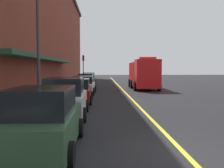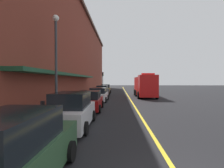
{
  "view_description": "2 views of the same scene",
  "coord_description": "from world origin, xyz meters",
  "px_view_note": "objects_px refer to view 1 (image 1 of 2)",
  "views": [
    {
      "loc": [
        -2.29,
        -6.88,
        2.36
      ],
      "look_at": [
        -1.37,
        15.62,
        0.95
      ],
      "focal_mm": 41.45,
      "sensor_mm": 36.0,
      "label": 1
    },
    {
      "loc": [
        -1.56,
        -3.16,
        2.52
      ],
      "look_at": [
        -2.59,
        23.62,
        1.91
      ],
      "focal_mm": 26.59,
      "sensor_mm": 36.0,
      "label": 2
    }
  ],
  "objects_px": {
    "parked_car_3": "(83,85)",
    "parked_car_5": "(89,79)",
    "fire_truck": "(143,74)",
    "traffic_light_near": "(83,63)",
    "street_lamp_left": "(38,33)",
    "parking_meter_2": "(34,96)",
    "parked_car_4": "(86,82)",
    "parking_meter_3": "(74,80)",
    "parking_meter_0": "(77,78)",
    "parked_car_0": "(43,121)",
    "parked_car_2": "(76,91)",
    "parking_meter_1": "(71,81)",
    "parked_car_1": "(66,99)"
  },
  "relations": [
    {
      "from": "parking_meter_3",
      "to": "traffic_light_near",
      "type": "relative_size",
      "value": 0.31
    },
    {
      "from": "parked_car_0",
      "to": "parked_car_3",
      "type": "distance_m",
      "value": 16.28
    },
    {
      "from": "parked_car_4",
      "to": "street_lamp_left",
      "type": "distance_m",
      "value": 14.81
    },
    {
      "from": "parked_car_4",
      "to": "parked_car_5",
      "type": "relative_size",
      "value": 0.94
    },
    {
      "from": "parked_car_4",
      "to": "parked_car_1",
      "type": "bearing_deg",
      "value": -178.59
    },
    {
      "from": "parked_car_1",
      "to": "parking_meter_2",
      "type": "xyz_separation_m",
      "value": [
        -1.33,
        -0.62,
        0.19
      ]
    },
    {
      "from": "street_lamp_left",
      "to": "parked_car_2",
      "type": "bearing_deg",
      "value": 49.58
    },
    {
      "from": "parked_car_3",
      "to": "parking_meter_3",
      "type": "distance_m",
      "value": 5.11
    },
    {
      "from": "parked_car_5",
      "to": "traffic_light_near",
      "type": "distance_m",
      "value": 7.88
    },
    {
      "from": "parking_meter_3",
      "to": "traffic_light_near",
      "type": "distance_m",
      "value": 14.87
    },
    {
      "from": "parked_car_4",
      "to": "fire_truck",
      "type": "height_order",
      "value": "fire_truck"
    },
    {
      "from": "parked_car_0",
      "to": "traffic_light_near",
      "type": "distance_m",
      "value": 35.99
    },
    {
      "from": "parked_car_0",
      "to": "parking_meter_3",
      "type": "relative_size",
      "value": 3.31
    },
    {
      "from": "parked_car_3",
      "to": "fire_truck",
      "type": "distance_m",
      "value": 8.27
    },
    {
      "from": "parked_car_2",
      "to": "parking_meter_0",
      "type": "height_order",
      "value": "parked_car_2"
    },
    {
      "from": "parked_car_3",
      "to": "parked_car_4",
      "type": "bearing_deg",
      "value": 2.24
    },
    {
      "from": "parking_meter_1",
      "to": "parked_car_3",
      "type": "bearing_deg",
      "value": -61.43
    },
    {
      "from": "traffic_light_near",
      "to": "street_lamp_left",
      "type": "bearing_deg",
      "value": -91.36
    },
    {
      "from": "parked_car_3",
      "to": "parked_car_5",
      "type": "height_order",
      "value": "parked_car_5"
    },
    {
      "from": "parked_car_2",
      "to": "parked_car_3",
      "type": "bearing_deg",
      "value": -1.28
    },
    {
      "from": "fire_truck",
      "to": "street_lamp_left",
      "type": "relative_size",
      "value": 1.1
    },
    {
      "from": "parked_car_3",
      "to": "parking_meter_2",
      "type": "xyz_separation_m",
      "value": [
        -1.42,
        -11.74,
        0.29
      ]
    },
    {
      "from": "parked_car_5",
      "to": "fire_truck",
      "type": "relative_size",
      "value": 0.61
    },
    {
      "from": "parked_car_1",
      "to": "traffic_light_near",
      "type": "bearing_deg",
      "value": 1.55
    },
    {
      "from": "parked_car_5",
      "to": "parked_car_0",
      "type": "bearing_deg",
      "value": 179.14
    },
    {
      "from": "parking_meter_1",
      "to": "parking_meter_3",
      "type": "height_order",
      "value": "same"
    },
    {
      "from": "parked_car_4",
      "to": "parked_car_5",
      "type": "bearing_deg",
      "value": 1.64
    },
    {
      "from": "parked_car_0",
      "to": "parked_car_5",
      "type": "xyz_separation_m",
      "value": [
        -0.09,
        28.48,
        -0.04
      ]
    },
    {
      "from": "parking_meter_0",
      "to": "parking_meter_1",
      "type": "height_order",
      "value": "same"
    },
    {
      "from": "parked_car_4",
      "to": "fire_truck",
      "type": "distance_m",
      "value": 6.51
    },
    {
      "from": "parking_meter_0",
      "to": "traffic_light_near",
      "type": "xyz_separation_m",
      "value": [
        0.06,
        10.78,
        2.1
      ]
    },
    {
      "from": "parking_meter_0",
      "to": "parking_meter_3",
      "type": "height_order",
      "value": "same"
    },
    {
      "from": "parked_car_1",
      "to": "parked_car_5",
      "type": "bearing_deg",
      "value": -0.77
    },
    {
      "from": "parking_meter_0",
      "to": "street_lamp_left",
      "type": "relative_size",
      "value": 0.19
    },
    {
      "from": "parking_meter_0",
      "to": "street_lamp_left",
      "type": "bearing_deg",
      "value": -92.0
    },
    {
      "from": "parked_car_0",
      "to": "parking_meter_3",
      "type": "height_order",
      "value": "parked_car_0"
    },
    {
      "from": "parked_car_5",
      "to": "street_lamp_left",
      "type": "relative_size",
      "value": 0.68
    },
    {
      "from": "parked_car_5",
      "to": "street_lamp_left",
      "type": "xyz_separation_m",
      "value": [
        -1.91,
        -20.53,
        3.59
      ]
    },
    {
      "from": "parked_car_3",
      "to": "parking_meter_2",
      "type": "bearing_deg",
      "value": 174.5
    },
    {
      "from": "parked_car_3",
      "to": "fire_truck",
      "type": "height_order",
      "value": "fire_truck"
    },
    {
      "from": "parked_car_3",
      "to": "parked_car_5",
      "type": "bearing_deg",
      "value": 1.93
    },
    {
      "from": "parking_meter_2",
      "to": "parked_car_3",
      "type": "bearing_deg",
      "value": 83.09
    },
    {
      "from": "parked_car_0",
      "to": "parked_car_2",
      "type": "xyz_separation_m",
      "value": [
        -0.05,
        10.25,
        -0.07
      ]
    },
    {
      "from": "parked_car_2",
      "to": "parking_meter_3",
      "type": "relative_size",
      "value": 3.11
    },
    {
      "from": "fire_truck",
      "to": "parking_meter_1",
      "type": "height_order",
      "value": "fire_truck"
    },
    {
      "from": "parked_car_2",
      "to": "parking_meter_1",
      "type": "distance_m",
      "value": 8.75
    },
    {
      "from": "parked_car_3",
      "to": "parking_meter_1",
      "type": "relative_size",
      "value": 3.5
    },
    {
      "from": "street_lamp_left",
      "to": "fire_truck",
      "type": "bearing_deg",
      "value": 58.37
    },
    {
      "from": "traffic_light_near",
      "to": "parking_meter_2",
      "type": "bearing_deg",
      "value": -90.11
    },
    {
      "from": "parking_meter_0",
      "to": "parked_car_2",
      "type": "bearing_deg",
      "value": -84.78
    }
  ]
}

